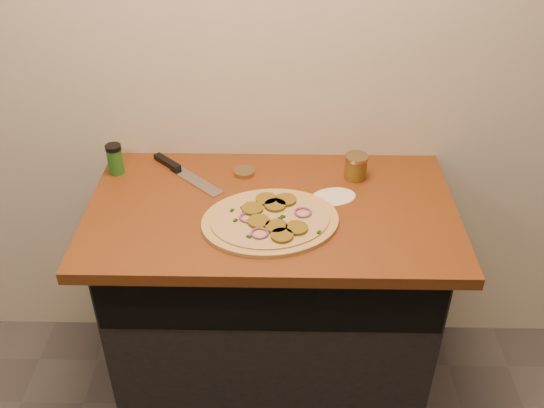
{
  "coord_description": "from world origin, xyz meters",
  "views": [
    {
      "loc": [
        0.03,
        -0.2,
        2.03
      ],
      "look_at": [
        0.0,
        1.36,
        0.95
      ],
      "focal_mm": 40.0,
      "sensor_mm": 36.0,
      "label": 1
    }
  ],
  "objects_px": {
    "chefs_knife": "(181,171)",
    "salsa_jar": "(356,167)",
    "spice_shaker": "(115,159)",
    "pizza": "(271,220)"
  },
  "relations": [
    {
      "from": "salsa_jar",
      "to": "spice_shaker",
      "type": "distance_m",
      "value": 0.84
    },
    {
      "from": "pizza",
      "to": "spice_shaker",
      "type": "bearing_deg",
      "value": 152.37
    },
    {
      "from": "chefs_knife",
      "to": "salsa_jar",
      "type": "xyz_separation_m",
      "value": [
        0.61,
        -0.02,
        0.04
      ]
    },
    {
      "from": "chefs_knife",
      "to": "spice_shaker",
      "type": "xyz_separation_m",
      "value": [
        -0.22,
        -0.0,
        0.05
      ]
    },
    {
      "from": "salsa_jar",
      "to": "spice_shaker",
      "type": "relative_size",
      "value": 0.79
    },
    {
      "from": "chefs_knife",
      "to": "salsa_jar",
      "type": "height_order",
      "value": "salsa_jar"
    },
    {
      "from": "salsa_jar",
      "to": "spice_shaker",
      "type": "xyz_separation_m",
      "value": [
        -0.84,
        0.02,
        0.01
      ]
    },
    {
      "from": "chefs_knife",
      "to": "spice_shaker",
      "type": "bearing_deg",
      "value": -178.78
    },
    {
      "from": "pizza",
      "to": "chefs_knife",
      "type": "bearing_deg",
      "value": 138.02
    },
    {
      "from": "pizza",
      "to": "spice_shaker",
      "type": "distance_m",
      "value": 0.62
    }
  ]
}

